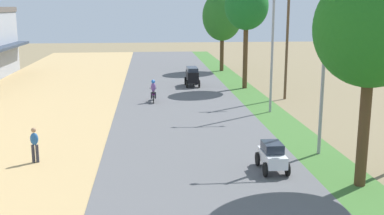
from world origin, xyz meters
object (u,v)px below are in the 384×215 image
median_tree_third (222,16)px  car_van_black (192,75)px  streetlamp_mid (273,41)px  utility_pole_near (288,31)px  motorbike_ahead_second (153,91)px  pedestrian_on_shoulder (35,143)px  streetlamp_near (324,61)px  car_hatchback_white (272,156)px  median_tree_second (246,7)px  median_tree_nearest (372,29)px

median_tree_third → car_van_black: bearing=-112.8°
streetlamp_mid → median_tree_third: bearing=90.2°
utility_pole_near → motorbike_ahead_second: size_ratio=5.52×
pedestrian_on_shoulder → streetlamp_near: streetlamp_near is taller
motorbike_ahead_second → utility_pole_near: bearing=3.1°
streetlamp_near → car_van_black: size_ratio=3.20×
car_hatchback_white → streetlamp_mid: bearing=75.8°
median_tree_second → median_tree_third: size_ratio=1.05×
utility_pole_near → car_van_black: bearing=136.9°
median_tree_third → car_van_black: 11.80m
median_tree_nearest → median_tree_second: bearing=90.0°
median_tree_second → utility_pole_near: 5.56m
streetlamp_near → utility_pole_near: 13.94m
median_tree_third → motorbike_ahead_second: size_ratio=4.73×
median_tree_nearest → median_tree_second: 22.67m
median_tree_third → car_van_black: size_ratio=3.54×
motorbike_ahead_second → streetlamp_near: bearing=-59.6°
car_van_black → motorbike_ahead_second: 7.55m
pedestrian_on_shoulder → median_tree_second: size_ratio=0.18×
median_tree_second → streetlamp_mid: (-0.18, -9.38, -2.17)m
utility_pole_near → car_van_black: (-6.57, 6.15, -4.14)m
streetlamp_near → motorbike_ahead_second: size_ratio=4.29×
car_hatchback_white → streetlamp_near: bearing=37.3°
car_van_black → median_tree_second: bearing=-16.7°
streetlamp_mid → car_van_black: (-4.24, 10.70, -3.72)m
median_tree_second → streetlamp_mid: median_tree_second is taller
median_tree_second → utility_pole_near: (2.14, -4.83, -1.75)m
median_tree_third → streetlamp_near: bearing=-89.8°
pedestrian_on_shoulder → streetlamp_near: 13.67m
median_tree_second → median_tree_third: (-0.26, 11.23, -1.00)m
pedestrian_on_shoulder → car_van_black: car_van_black is taller
median_tree_second → median_tree_third: 11.28m
pedestrian_on_shoulder → median_tree_nearest: median_tree_nearest is taller
median_tree_nearest → median_tree_third: size_ratio=0.98×
median_tree_second → utility_pole_near: bearing=-66.0°
pedestrian_on_shoulder → median_tree_third: 33.00m
streetlamp_near → car_hatchback_white: 5.21m
pedestrian_on_shoulder → motorbike_ahead_second: motorbike_ahead_second is taller
median_tree_second → car_van_black: median_tree_second is taller
median_tree_second → car_hatchback_white: bearing=-98.4°
median_tree_nearest → motorbike_ahead_second: median_tree_nearest is taller
median_tree_nearest → car_hatchback_white: median_tree_nearest is taller
car_hatchback_white → motorbike_ahead_second: bearing=107.5°
pedestrian_on_shoulder → car_van_black: (8.96, 19.97, 0.06)m
car_van_black → streetlamp_mid: bearing=-68.4°
streetlamp_near → car_hatchback_white: bearing=-142.7°
streetlamp_mid → car_hatchback_white: (-2.87, -11.36, -4.00)m
streetlamp_mid → car_van_black: bearing=111.6°
median_tree_nearest → motorbike_ahead_second: size_ratio=4.64×
median_tree_nearest → motorbike_ahead_second: 19.72m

